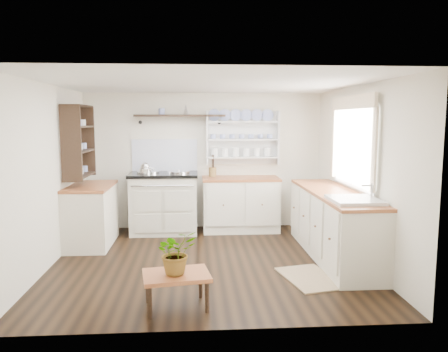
# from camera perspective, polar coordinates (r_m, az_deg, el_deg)

# --- Properties ---
(floor) EXTENTS (4.00, 3.80, 0.01)m
(floor) POSITION_cam_1_polar(r_m,az_deg,el_deg) (5.86, -2.11, -11.07)
(floor) COLOR black
(floor) RESTS_ON ground
(wall_back) EXTENTS (4.00, 0.02, 2.30)m
(wall_back) POSITION_cam_1_polar(r_m,az_deg,el_deg) (7.49, -2.61, 1.97)
(wall_back) COLOR silver
(wall_back) RESTS_ON ground
(wall_right) EXTENTS (0.02, 3.80, 2.30)m
(wall_right) POSITION_cam_1_polar(r_m,az_deg,el_deg) (6.00, 17.28, 0.32)
(wall_right) COLOR silver
(wall_right) RESTS_ON ground
(wall_left) EXTENTS (0.02, 3.80, 2.30)m
(wall_left) POSITION_cam_1_polar(r_m,az_deg,el_deg) (5.89, -22.00, -0.01)
(wall_left) COLOR silver
(wall_left) RESTS_ON ground
(ceiling) EXTENTS (4.00, 3.80, 0.01)m
(ceiling) POSITION_cam_1_polar(r_m,az_deg,el_deg) (5.58, -2.23, 11.97)
(ceiling) COLOR white
(ceiling) RESTS_ON wall_back
(window) EXTENTS (0.08, 1.55, 1.22)m
(window) POSITION_cam_1_polar(r_m,az_deg,el_deg) (6.09, 16.47, 4.36)
(window) COLOR white
(window) RESTS_ON wall_right
(aga_cooker) EXTENTS (1.11, 0.77, 1.02)m
(aga_cooker) POSITION_cam_1_polar(r_m,az_deg,el_deg) (7.27, -7.83, -3.40)
(aga_cooker) COLOR beige
(aga_cooker) RESTS_ON floor
(back_cabinets) EXTENTS (1.27, 0.63, 0.90)m
(back_cabinets) POSITION_cam_1_polar(r_m,az_deg,el_deg) (7.33, 2.18, -3.59)
(back_cabinets) COLOR silver
(back_cabinets) RESTS_ON floor
(right_cabinets) EXTENTS (0.62, 2.43, 0.90)m
(right_cabinets) POSITION_cam_1_polar(r_m,az_deg,el_deg) (6.12, 14.06, -6.02)
(right_cabinets) COLOR silver
(right_cabinets) RESTS_ON floor
(belfast_sink) EXTENTS (0.55, 0.60, 0.45)m
(belfast_sink) POSITION_cam_1_polar(r_m,az_deg,el_deg) (5.35, 16.64, -4.28)
(belfast_sink) COLOR white
(belfast_sink) RESTS_ON right_cabinets
(left_cabinets) EXTENTS (0.62, 1.13, 0.90)m
(left_cabinets) POSITION_cam_1_polar(r_m,az_deg,el_deg) (6.78, -16.94, -4.81)
(left_cabinets) COLOR silver
(left_cabinets) RESTS_ON floor
(plate_rack) EXTENTS (1.20, 0.22, 0.90)m
(plate_rack) POSITION_cam_1_polar(r_m,az_deg,el_deg) (7.47, 2.39, 5.08)
(plate_rack) COLOR white
(plate_rack) RESTS_ON wall_back
(high_shelf) EXTENTS (1.50, 0.29, 0.16)m
(high_shelf) POSITION_cam_1_polar(r_m,az_deg,el_deg) (7.34, -5.77, 7.76)
(high_shelf) COLOR black
(high_shelf) RESTS_ON wall_back
(left_shelving) EXTENTS (0.28, 0.80, 1.05)m
(left_shelving) POSITION_cam_1_polar(r_m,az_deg,el_deg) (6.68, -18.47, 4.39)
(left_shelving) COLOR black
(left_shelving) RESTS_ON wall_left
(kettle) EXTENTS (0.19, 0.19, 0.24)m
(kettle) POSITION_cam_1_polar(r_m,az_deg,el_deg) (7.10, -10.23, 0.74)
(kettle) COLOR silver
(kettle) RESTS_ON aga_cooker
(utensil_crock) EXTENTS (0.13, 0.13, 0.15)m
(utensil_crock) POSITION_cam_1_polar(r_m,az_deg,el_deg) (7.29, -1.51, 0.53)
(utensil_crock) COLOR olive
(utensil_crock) RESTS_ON back_cabinets
(center_table) EXTENTS (0.71, 0.55, 0.35)m
(center_table) POSITION_cam_1_polar(r_m,az_deg,el_deg) (4.44, -6.24, -13.08)
(center_table) COLOR brown
(center_table) RESTS_ON floor
(potted_plant) EXTENTS (0.51, 0.48, 0.44)m
(potted_plant) POSITION_cam_1_polar(r_m,az_deg,el_deg) (4.35, -6.29, -9.82)
(potted_plant) COLOR #3F7233
(potted_plant) RESTS_ON center_table
(floor_rug) EXTENTS (0.72, 0.95, 0.02)m
(floor_rug) POSITION_cam_1_polar(r_m,az_deg,el_deg) (5.35, 11.16, -12.93)
(floor_rug) COLOR #7E6149
(floor_rug) RESTS_ON floor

